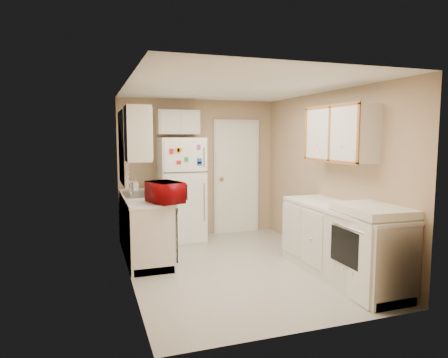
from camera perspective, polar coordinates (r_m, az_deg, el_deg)
name	(u,v)px	position (r m, az deg, el deg)	size (l,w,h in m)	color
floor	(236,267)	(5.56, 1.69, -12.41)	(3.80, 3.80, 0.00)	beige
ceiling	(236,87)	(5.30, 1.78, 12.97)	(3.80, 3.80, 0.00)	white
wall_left	(128,183)	(4.99, -13.52, -0.59)	(3.80, 3.80, 0.00)	tan
wall_right	(327,176)	(5.93, 14.51, 0.45)	(3.80, 3.80, 0.00)	tan
wall_back	(199,168)	(7.10, -3.62, 1.57)	(2.80, 2.80, 0.00)	tan
wall_front	(311,202)	(3.60, 12.36, -3.17)	(2.80, 2.80, 0.00)	tan
left_counter	(145,226)	(6.03, -11.26, -6.60)	(0.60, 1.80, 0.90)	silver
dishwasher	(172,231)	(5.49, -7.42, -7.38)	(0.03, 0.58, 0.72)	black
sink	(143,197)	(6.10, -11.53, -2.53)	(0.54, 0.74, 0.16)	gray
microwave	(165,192)	(5.25, -8.38, -1.79)	(0.28, 0.50, 0.34)	#9B0308
soap_bottle	(135,184)	(6.59, -12.55, -0.69)	(0.09, 0.09, 0.19)	white
window_blinds	(124,148)	(6.01, -14.15, 4.36)	(0.10, 0.98, 1.08)	silver
upper_cabinet_left	(138,134)	(5.19, -12.25, 6.34)	(0.30, 0.45, 0.70)	silver
refrigerator	(181,190)	(6.69, -6.10, -1.57)	(0.72, 0.70, 1.74)	white
cabinet_over_fridge	(178,122)	(6.84, -6.61, 8.07)	(0.70, 0.30, 0.40)	silver
interior_door	(236,177)	(7.29, 1.79, 0.28)	(0.86, 0.06, 2.08)	white
right_counter	(341,242)	(5.25, 16.34, -8.68)	(0.60, 2.00, 0.90)	silver
stove	(374,249)	(4.84, 20.60, -9.41)	(0.67, 0.83, 1.01)	white
upper_cabinet_right	(340,134)	(5.41, 16.26, 6.23)	(0.30, 1.20, 0.70)	silver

